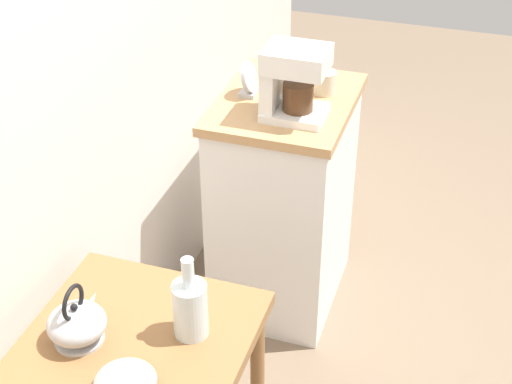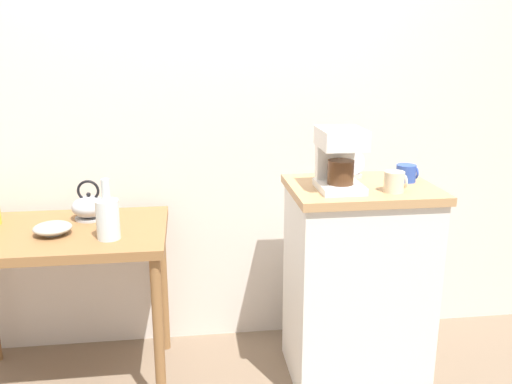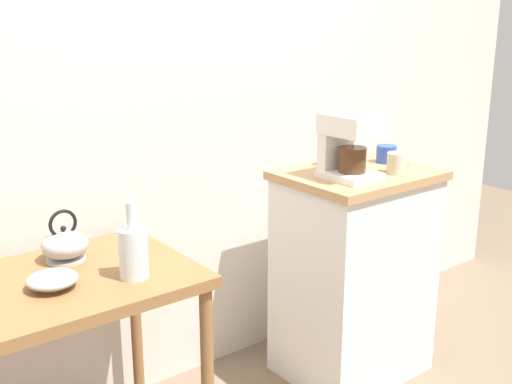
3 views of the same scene
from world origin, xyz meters
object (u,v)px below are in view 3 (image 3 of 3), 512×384
Objects in this scene: bowl_stoneware at (53,280)px; mug_blue at (386,154)px; mug_small_cream at (397,163)px; glass_carafe_vase at (133,251)px; table_clock at (334,152)px; coffee_maker at (347,143)px; teakettle at (65,244)px.

mug_blue is at bearing 0.61° from bowl_stoneware.
mug_small_cream reaches higher than bowl_stoneware.
glass_carafe_vase is (0.24, -0.07, 0.06)m from bowl_stoneware.
glass_carafe_vase is 1.10m from table_clock.
coffee_maker is at bearing 0.44° from glass_carafe_vase.
table_clock reaches higher than mug_blue.
coffee_maker is at bearing -14.00° from teakettle.
mug_small_cream reaches higher than teakettle.
teakettle is 2.06× the size of mug_blue.
glass_carafe_vase is 1.19m from mug_small_cream.
glass_carafe_vase is at bearing -67.07° from teakettle.
teakettle is 1.21m from table_clock.
mug_small_cream is (-0.12, -0.16, 0.01)m from mug_blue.
table_clock reaches higher than teakettle.
teakettle is 0.77× the size of glass_carafe_vase.
glass_carafe_vase is 1.30m from mug_blue.
teakettle is 1.14m from coffee_maker.
coffee_maker is 0.24m from table_clock.
bowl_stoneware is at bearing -174.64° from table_clock.
coffee_maker reaches higher than glass_carafe_vase.
teakettle is at bearing 176.20° from table_clock.
bowl_stoneware is 0.63× the size of glass_carafe_vase.
mug_small_cream is at bearing -3.50° from glass_carafe_vase.
mug_blue is (1.53, 0.02, 0.19)m from bowl_stoneware.
glass_carafe_vase is (0.12, -0.28, 0.03)m from teakettle.
mug_blue is 0.24m from table_clock.
bowl_stoneware is 0.24m from teakettle.
glass_carafe_vase and mug_blue have the same top height.
teakettle is at bearing 172.49° from mug_blue.
bowl_stoneware is 1.68× the size of mug_blue.
bowl_stoneware is 1.75× the size of mug_small_cream.
mug_small_cream is 0.29m from table_clock.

